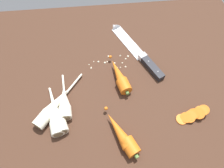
% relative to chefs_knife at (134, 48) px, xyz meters
% --- Properties ---
extents(ground_plane, '(1.20, 0.90, 0.04)m').
position_rel_chefs_knife_xyz_m(ground_plane, '(-0.11, -0.15, -0.03)').
color(ground_plane, '#42281C').
extents(chefs_knife, '(0.17, 0.33, 0.04)m').
position_rel_chefs_knife_xyz_m(chefs_knife, '(0.00, 0.00, 0.00)').
color(chefs_knife, silver).
rests_on(chefs_knife, ground_plane).
extents(whole_carrot, '(0.07, 0.18, 0.04)m').
position_rel_chefs_knife_xyz_m(whole_carrot, '(-0.08, -0.14, 0.01)').
color(whole_carrot, orange).
rests_on(whole_carrot, ground_plane).
extents(whole_carrot_second, '(0.10, 0.17, 0.04)m').
position_rel_chefs_knife_xyz_m(whole_carrot_second, '(-0.10, -0.35, 0.01)').
color(whole_carrot_second, orange).
rests_on(whole_carrot_second, ground_plane).
extents(parsnip_front, '(0.08, 0.17, 0.04)m').
position_rel_chefs_knife_xyz_m(parsnip_front, '(-0.29, -0.27, 0.01)').
color(parsnip_front, silver).
rests_on(parsnip_front, ground_plane).
extents(parsnip_mid_left, '(0.06, 0.17, 0.04)m').
position_rel_chefs_knife_xyz_m(parsnip_mid_left, '(-0.30, -0.28, 0.01)').
color(parsnip_mid_left, silver).
rests_on(parsnip_mid_left, ground_plane).
extents(parsnip_mid_right, '(0.16, 0.20, 0.04)m').
position_rel_chefs_knife_xyz_m(parsnip_mid_right, '(-0.31, -0.24, 0.01)').
color(parsnip_mid_right, silver).
rests_on(parsnip_mid_right, ground_plane).
extents(parsnip_back, '(0.05, 0.17, 0.04)m').
position_rel_chefs_knife_xyz_m(parsnip_back, '(-0.27, -0.23, 0.01)').
color(parsnip_back, silver).
rests_on(parsnip_back, ground_plane).
extents(carrot_slice_stack, '(0.11, 0.05, 0.04)m').
position_rel_chefs_knife_xyz_m(carrot_slice_stack, '(0.14, -0.31, 0.01)').
color(carrot_slice_stack, orange).
rests_on(carrot_slice_stack, ground_plane).
extents(mince_crumbs, '(0.16, 0.07, 0.01)m').
position_rel_chefs_knife_xyz_m(mince_crumbs, '(-0.09, -0.06, -0.00)').
color(mince_crumbs, beige).
rests_on(mince_crumbs, ground_plane).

